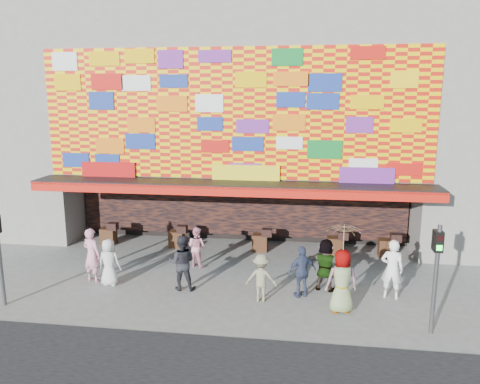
{
  "coord_description": "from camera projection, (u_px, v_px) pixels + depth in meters",
  "views": [
    {
      "loc": [
        2.72,
        -13.61,
        6.25
      ],
      "look_at": [
        0.54,
        2.0,
        2.98
      ],
      "focal_mm": 35.0,
      "sensor_mm": 36.0,
      "label": 1
    }
  ],
  "objects": [
    {
      "name": "ped_i",
      "position": [
        197.0,
        247.0,
        17.32
      ],
      "size": [
        0.89,
        0.8,
        1.5
      ],
      "primitive_type": "imported",
      "rotation": [
        0.0,
        0.0,
        2.76
      ],
      "color": "pink",
      "rests_on": "ground"
    },
    {
      "name": "ped_e",
      "position": [
        302.0,
        272.0,
        14.63
      ],
      "size": [
        1.05,
        0.82,
        1.67
      ],
      "primitive_type": "imported",
      "rotation": [
        0.0,
        0.0,
        3.63
      ],
      "color": "#333C5A",
      "rests_on": "ground"
    },
    {
      "name": "parasol",
      "position": [
        344.0,
        241.0,
        13.35
      ],
      "size": [
        1.05,
        1.07,
        1.9
      ],
      "color": "beige",
      "rests_on": "ground"
    },
    {
      "name": "ped_f",
      "position": [
        326.0,
        265.0,
        15.14
      ],
      "size": [
        1.68,
        0.9,
        1.73
      ],
      "primitive_type": "imported",
      "rotation": [
        0.0,
        0.0,
        2.89
      ],
      "color": "gray",
      "rests_on": "ground"
    },
    {
      "name": "signal_right",
      "position": [
        436.0,
        267.0,
        12.16
      ],
      "size": [
        0.22,
        0.2,
        3.0
      ],
      "color": "#59595B",
      "rests_on": "ground"
    },
    {
      "name": "ped_h",
      "position": [
        392.0,
        269.0,
        14.54
      ],
      "size": [
        0.77,
        0.59,
        1.89
      ],
      "primitive_type": "imported",
      "rotation": [
        0.0,
        0.0,
        2.93
      ],
      "color": "white",
      "rests_on": "ground"
    },
    {
      "name": "ped_a",
      "position": [
        109.0,
        262.0,
        15.57
      ],
      "size": [
        0.82,
        0.57,
        1.59
      ],
      "primitive_type": "imported",
      "rotation": [
        0.0,
        0.0,
        3.05
      ],
      "color": "silver",
      "rests_on": "ground"
    },
    {
      "name": "ped_b",
      "position": [
        92.0,
        255.0,
        15.88
      ],
      "size": [
        0.79,
        0.65,
        1.87
      ],
      "primitive_type": "imported",
      "rotation": [
        0.0,
        0.0,
        2.81
      ],
      "color": "pink",
      "rests_on": "ground"
    },
    {
      "name": "ground",
      "position": [
        214.0,
        296.0,
        14.83
      ],
      "size": [
        90.0,
        90.0,
        0.0
      ],
      "primitive_type": "plane",
      "color": "slate",
      "rests_on": "ground"
    },
    {
      "name": "ped_d",
      "position": [
        261.0,
        278.0,
        14.36
      ],
      "size": [
        0.97,
        0.56,
        1.5
      ],
      "primitive_type": "imported",
      "rotation": [
        0.0,
        0.0,
        3.14
      ],
      "color": "gray",
      "rests_on": "ground"
    },
    {
      "name": "ped_c",
      "position": [
        182.0,
        263.0,
        15.2
      ],
      "size": [
        0.94,
        0.76,
        1.83
      ],
      "primitive_type": "imported",
      "rotation": [
        0.0,
        0.0,
        3.23
      ],
      "color": "#232228",
      "rests_on": "ground"
    },
    {
      "name": "shop_building",
      "position": [
        247.0,
        118.0,
        21.7
      ],
      "size": [
        15.2,
        9.4,
        10.0
      ],
      "color": "gray",
      "rests_on": "ground"
    },
    {
      "name": "ped_g",
      "position": [
        342.0,
        281.0,
        13.6
      ],
      "size": [
        1.02,
        0.77,
        1.89
      ],
      "primitive_type": "imported",
      "rotation": [
        0.0,
        0.0,
        3.34
      ],
      "color": "gray",
      "rests_on": "ground"
    }
  ]
}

